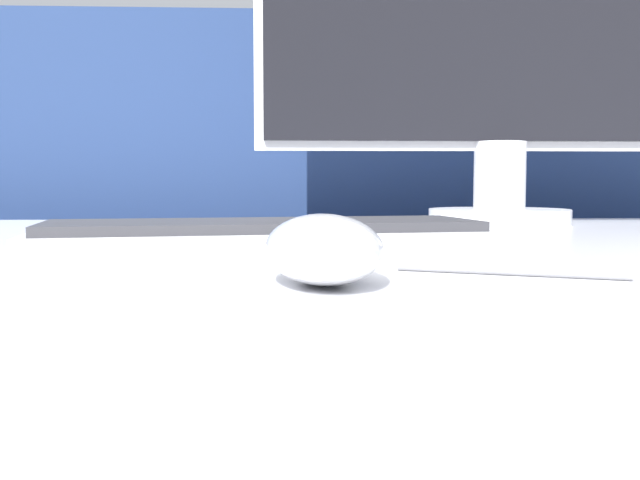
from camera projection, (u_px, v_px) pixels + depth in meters
partition_panel at (341, 325)px, 1.26m from camera, size 5.00×0.03×1.04m
computer_mouse_near at (323, 249)px, 0.41m from camera, size 0.07×0.12×0.04m
keyboard at (263, 235)px, 0.62m from camera, size 0.39×0.19×0.02m
monitor at (502, 32)px, 0.96m from camera, size 0.63×0.18×0.45m
pen at (509, 269)px, 0.45m from camera, size 0.13×0.06×0.01m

